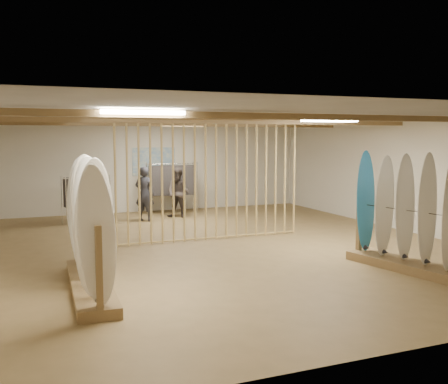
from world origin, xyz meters
name	(u,v)px	position (x,y,z in m)	size (l,w,h in m)	color
floor	(224,246)	(0.00, 0.00, 0.00)	(12.00, 12.00, 0.00)	olive
ceiling	(224,118)	(0.00, 0.00, 2.80)	(12.00, 12.00, 0.00)	gray
wall_back	(154,168)	(0.00, 6.00, 1.40)	(12.00, 12.00, 0.00)	silver
wall_front	(427,227)	(0.00, -6.00, 1.40)	(12.00, 12.00, 0.00)	silver
wall_right	(407,176)	(5.00, 0.00, 1.40)	(12.00, 12.00, 0.00)	silver
ceiling_slats	(224,122)	(0.00, 0.00, 2.72)	(9.50, 6.12, 0.10)	olive
light_panels	(224,121)	(0.00, 0.00, 2.74)	(1.20, 0.35, 0.06)	white
bamboo_partition	(211,180)	(0.00, 0.80, 1.40)	(4.45, 0.05, 2.78)	tan
poster	(154,162)	(0.00, 5.98, 1.60)	(1.40, 0.03, 0.90)	#3472B6
rack_left	(89,245)	(-3.19, -2.28, 0.73)	(0.74, 3.05, 2.11)	olive
rack_right	(415,231)	(2.31, -3.29, 0.74)	(1.11, 2.75, 2.17)	olive
clothing_rack_a	(86,192)	(-2.38, 4.23, 0.88)	(1.22, 0.61, 1.35)	silver
clothing_rack_b	(172,180)	(0.34, 5.13, 1.05)	(1.51, 0.44, 1.61)	silver
shopper_a	(145,190)	(-0.78, 4.07, 0.89)	(0.65, 0.44, 1.77)	#282930
shopper_b	(178,189)	(0.28, 4.24, 0.85)	(0.82, 0.64, 1.70)	#322A27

